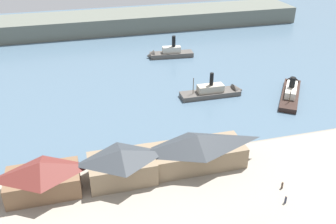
{
  "coord_description": "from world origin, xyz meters",
  "views": [
    {
      "loc": [
        -26.29,
        -73.76,
        52.82
      ],
      "look_at": [
        -2.18,
        15.74,
        2.0
      ],
      "focal_mm": 39.37,
      "sensor_mm": 36.0,
      "label": 1
    }
  ],
  "objects_px": {
    "pedestrian_by_tram": "(286,200)",
    "ferry_shed_customs_shed": "(43,177)",
    "ferry_shed_east_terminal": "(122,164)",
    "ferry_moored_east": "(291,90)",
    "pedestrian_near_cart": "(282,185)",
    "ferry_moored_west": "(167,54)",
    "ferry_approaching_east": "(217,91)",
    "ferry_shed_central_terminal": "(196,150)"
  },
  "relations": [
    {
      "from": "ferry_shed_east_terminal",
      "to": "pedestrian_by_tram",
      "type": "distance_m",
      "value": 34.52
    },
    {
      "from": "pedestrian_near_cart",
      "to": "ferry_approaching_east",
      "type": "distance_m",
      "value": 47.99
    },
    {
      "from": "pedestrian_by_tram",
      "to": "pedestrian_near_cart",
      "type": "distance_m",
      "value": 4.48
    },
    {
      "from": "ferry_shed_customs_shed",
      "to": "ferry_moored_east",
      "type": "distance_m",
      "value": 82.66
    },
    {
      "from": "ferry_shed_customs_shed",
      "to": "ferry_moored_west",
      "type": "distance_m",
      "value": 87.69
    },
    {
      "from": "ferry_shed_east_terminal",
      "to": "ferry_moored_east",
      "type": "xyz_separation_m",
      "value": [
        60.37,
        30.71,
        -3.75
      ]
    },
    {
      "from": "ferry_moored_east",
      "to": "ferry_moored_west",
      "type": "xyz_separation_m",
      "value": [
        -30.53,
        43.78,
        0.21
      ]
    },
    {
      "from": "ferry_shed_customs_shed",
      "to": "pedestrian_near_cart",
      "type": "relative_size",
      "value": 8.79
    },
    {
      "from": "pedestrian_by_tram",
      "to": "ferry_moored_east",
      "type": "relative_size",
      "value": 0.08
    },
    {
      "from": "ferry_shed_east_terminal",
      "to": "ferry_moored_east",
      "type": "relative_size",
      "value": 0.62
    },
    {
      "from": "pedestrian_near_cart",
      "to": "pedestrian_by_tram",
      "type": "bearing_deg",
      "value": -111.92
    },
    {
      "from": "pedestrian_near_cart",
      "to": "ferry_moored_west",
      "type": "bearing_deg",
      "value": 91.47
    },
    {
      "from": "ferry_shed_central_terminal",
      "to": "ferry_approaching_east",
      "type": "height_order",
      "value": "ferry_shed_central_terminal"
    },
    {
      "from": "ferry_shed_east_terminal",
      "to": "ferry_moored_west",
      "type": "xyz_separation_m",
      "value": [
        29.84,
        74.49,
        -3.53
      ]
    },
    {
      "from": "pedestrian_near_cart",
      "to": "ferry_shed_customs_shed",
      "type": "bearing_deg",
      "value": 166.15
    },
    {
      "from": "pedestrian_by_tram",
      "to": "pedestrian_near_cart",
      "type": "xyz_separation_m",
      "value": [
        1.67,
        4.16,
        -0.04
      ]
    },
    {
      "from": "ferry_moored_east",
      "to": "ferry_approaching_east",
      "type": "bearing_deg",
      "value": 167.87
    },
    {
      "from": "pedestrian_near_cart",
      "to": "ferry_approaching_east",
      "type": "height_order",
      "value": "ferry_approaching_east"
    },
    {
      "from": "ferry_shed_east_terminal",
      "to": "pedestrian_by_tram",
      "type": "xyz_separation_m",
      "value": [
        30.39,
        -16.1,
        -2.99
      ]
    },
    {
      "from": "ferry_approaching_east",
      "to": "pedestrian_near_cart",
      "type": "bearing_deg",
      "value": -95.34
    },
    {
      "from": "ferry_shed_customs_shed",
      "to": "ferry_approaching_east",
      "type": "xyz_separation_m",
      "value": [
        52.8,
        35.86,
        -3.7
      ]
    },
    {
      "from": "pedestrian_near_cart",
      "to": "ferry_moored_east",
      "type": "height_order",
      "value": "ferry_moored_east"
    },
    {
      "from": "ferry_moored_east",
      "to": "ferry_moored_west",
      "type": "height_order",
      "value": "ferry_moored_west"
    },
    {
      "from": "pedestrian_by_tram",
      "to": "ferry_shed_customs_shed",
      "type": "bearing_deg",
      "value": 160.99
    },
    {
      "from": "ferry_shed_east_terminal",
      "to": "ferry_approaching_east",
      "type": "relative_size",
      "value": 0.68
    },
    {
      "from": "ferry_shed_customs_shed",
      "to": "ferry_shed_east_terminal",
      "type": "xyz_separation_m",
      "value": [
        16.28,
        0.02,
        0.02
      ]
    },
    {
      "from": "ferry_shed_east_terminal",
      "to": "ferry_moored_west",
      "type": "bearing_deg",
      "value": 68.17
    },
    {
      "from": "ferry_moored_east",
      "to": "pedestrian_near_cart",
      "type": "bearing_deg",
      "value": -123.57
    },
    {
      "from": "ferry_shed_east_terminal",
      "to": "ferry_shed_central_terminal",
      "type": "bearing_deg",
      "value": 1.9
    },
    {
      "from": "ferry_moored_west",
      "to": "pedestrian_by_tram",
      "type": "bearing_deg",
      "value": -89.65
    },
    {
      "from": "pedestrian_near_cart",
      "to": "ferry_moored_east",
      "type": "distance_m",
      "value": 51.2
    },
    {
      "from": "pedestrian_near_cart",
      "to": "ferry_moored_west",
      "type": "relative_size",
      "value": 0.09
    },
    {
      "from": "pedestrian_by_tram",
      "to": "pedestrian_near_cart",
      "type": "relative_size",
      "value": 1.05
    },
    {
      "from": "ferry_shed_east_terminal",
      "to": "ferry_moored_west",
      "type": "relative_size",
      "value": 0.74
    },
    {
      "from": "pedestrian_by_tram",
      "to": "ferry_moored_east",
      "type": "bearing_deg",
      "value": 57.36
    },
    {
      "from": "ferry_shed_customs_shed",
      "to": "ferry_shed_east_terminal",
      "type": "bearing_deg",
      "value": 0.07
    },
    {
      "from": "ferry_shed_central_terminal",
      "to": "ferry_shed_east_terminal",
      "type": "bearing_deg",
      "value": -178.1
    },
    {
      "from": "ferry_shed_central_terminal",
      "to": "ferry_approaching_east",
      "type": "relative_size",
      "value": 1.05
    },
    {
      "from": "ferry_shed_east_terminal",
      "to": "ferry_shed_customs_shed",
      "type": "bearing_deg",
      "value": -179.93
    },
    {
      "from": "ferry_shed_central_terminal",
      "to": "pedestrian_near_cart",
      "type": "xyz_separation_m",
      "value": [
        14.93,
        -12.51,
        -3.32
      ]
    },
    {
      "from": "ferry_shed_customs_shed",
      "to": "ferry_shed_east_terminal",
      "type": "distance_m",
      "value": 16.28
    },
    {
      "from": "pedestrian_by_tram",
      "to": "ferry_shed_east_terminal",
      "type": "bearing_deg",
      "value": 152.09
    }
  ]
}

